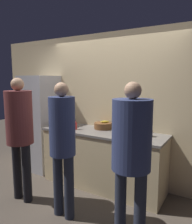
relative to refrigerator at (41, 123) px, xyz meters
The scene contains 12 objects.
ground_plane 1.77m from the refrigerator, 15.84° to the right, with size 14.00×14.00×0.00m, color #4C4238.
wall_back 1.53m from the refrigerator, 12.61° to the left, with size 5.20×0.06×2.60m.
counter 1.52m from the refrigerator, ahead, with size 2.08×0.72×0.95m.
refrigerator is the anchor object (origin of this frame).
person_left 1.22m from the refrigerator, 58.77° to the right, with size 0.38×0.38×1.83m.
person_center 1.75m from the refrigerator, 35.83° to the right, with size 0.33×0.33×1.77m.
person_right 2.56m from the refrigerator, 23.36° to the right, with size 0.42×0.42×1.78m.
fruit_bowl 1.37m from the refrigerator, ahead, with size 0.30×0.30×0.15m.
utensil_crock 2.01m from the refrigerator, ahead, with size 0.10×0.10×0.28m.
bottle_red 0.98m from the refrigerator, ahead, with size 0.08×0.08×0.17m.
cup_black 2.21m from the refrigerator, ahead, with size 0.09×0.09×0.09m.
potted_plant 1.86m from the refrigerator, ahead, with size 0.18×0.18×0.26m.
Camera 1 is at (1.72, -2.69, 1.80)m, focal length 35.00 mm.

